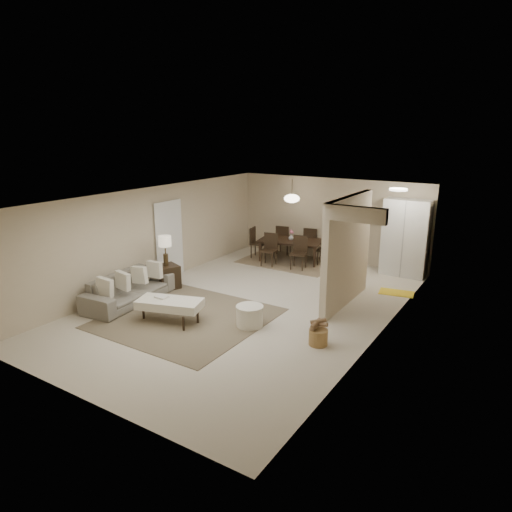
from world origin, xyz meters
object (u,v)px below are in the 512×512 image
Objects in this scene: round_pouf at (250,316)px; wicker_basket at (318,337)px; pantry_cabinet at (406,238)px; sofa at (129,289)px; side_table at (167,277)px; ottoman_bench at (170,304)px; dining_table at (291,251)px.

round_pouf is 1.54m from wicker_basket.
pantry_cabinet is 5.46m from round_pouf.
sofa reaches higher than side_table.
wicker_basket is at bearing -0.38° from round_pouf.
sofa is 1.57× the size of ottoman_bench.
pantry_cabinet is 3.52× the size of side_table.
wicker_basket is 5.61m from dining_table.
sofa is 6.42× the size of wicker_basket.
pantry_cabinet is at bearing 87.97° from wicker_basket.
sofa reaches higher than dining_table.
wicker_basket is (1.53, -0.01, -0.07)m from round_pouf.
ottoman_bench is at bearing -119.34° from pantry_cabinet.
ottoman_bench is 4.08× the size of wicker_basket.
pantry_cabinet is at bearing -2.68° from dining_table.
side_table reaches higher than round_pouf.
round_pouf is at bearing -82.12° from dining_table.
pantry_cabinet reaches higher than ottoman_bench.
sofa is 5.28m from dining_table.
sofa is at bearing 151.00° from ottoman_bench.
pantry_cabinet reaches higher than sofa.
side_table is 4.65m from wicker_basket.
pantry_cabinet is at bearing 42.14° from side_table.
ottoman_bench is at bearing -45.21° from side_table.
side_table is at bearing -8.02° from sofa.
round_pouf reaches higher than wicker_basket.
ottoman_bench reaches higher than wicker_basket.
round_pouf is 4.92m from dining_table.
dining_table is at bearing -22.51° from sofa.
round_pouf is 0.30× the size of dining_table.
dining_table is (1.48, 3.85, 0.03)m from side_table.
ottoman_bench is (-3.26, -5.80, -0.67)m from pantry_cabinet.
dining_table reaches higher than round_pouf.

